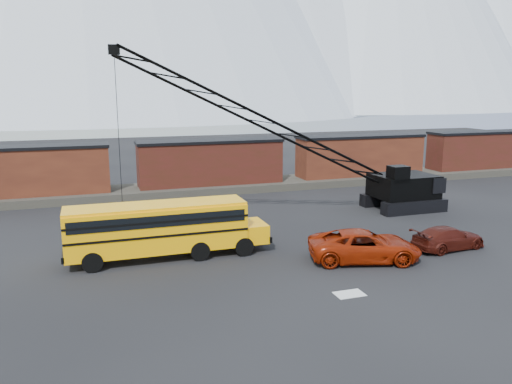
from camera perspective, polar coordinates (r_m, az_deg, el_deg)
ground at (r=27.60m, az=5.64°, el=-8.56°), size 160.00×160.00×0.00m
gravel_berm at (r=47.72m, az=-5.15°, el=0.54°), size 120.00×5.00×0.70m
boxcar_west_near at (r=46.39m, az=-24.82°, el=2.21°), size 13.70×3.10×4.17m
boxcar_mid at (r=47.32m, az=-5.21°, el=3.41°), size 13.70×3.10×4.17m
boxcar_east_near at (r=53.27m, az=11.83°, el=4.13°), size 13.70×3.10×4.17m
boxcar_east_far at (r=62.84m, az=24.58°, el=4.44°), size 13.70×3.10×4.17m
snow_patch at (r=24.49m, az=10.62°, el=-11.38°), size 1.40×0.90×0.02m
school_bus at (r=28.94m, az=-10.54°, el=-4.01°), size 11.65×2.65×3.19m
red_pickup at (r=28.90m, az=12.29°, el=-6.02°), size 6.82×4.51×1.74m
maroon_suv at (r=32.46m, az=21.12°, el=-4.92°), size 4.93×2.41×1.38m
crawler_crane at (r=36.17m, az=2.89°, el=7.03°), size 25.25×4.20×12.43m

